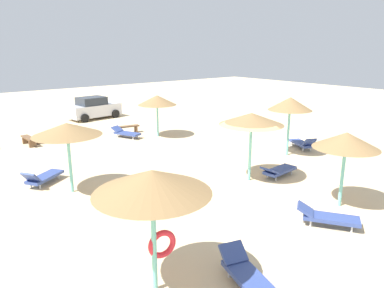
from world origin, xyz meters
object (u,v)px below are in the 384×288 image
at_px(lounger_0, 303,143).
at_px(bench_1, 47,137).
at_px(lounger_5, 327,217).
at_px(lounger_1, 247,274).
at_px(parasol_1, 152,183).
at_px(bench_0, 128,128).
at_px(parasol_5, 346,141).
at_px(bench_2, 29,140).
at_px(parasol_2, 67,129).
at_px(lounger_3, 278,170).
at_px(lounger_2, 43,177).
at_px(parasol_4, 157,100).
at_px(parked_car, 94,108).
at_px(parasol_0, 290,104).
at_px(lounger_4, 126,133).
at_px(parasol_3, 251,119).

xyz_separation_m(lounger_0, bench_1, (-10.64, 10.25, 0.02)).
xyz_separation_m(lounger_5, bench_1, (-3.54, 16.10, 0.04)).
bearing_deg(lounger_0, lounger_1, -150.69).
bearing_deg(parasol_1, bench_0, 63.21).
distance_m(parasol_5, bench_2, 16.95).
bearing_deg(parasol_2, bench_2, 85.47).
xyz_separation_m(lounger_0, lounger_3, (-4.71, -2.04, -0.02)).
bearing_deg(lounger_5, parasol_5, 17.52).
bearing_deg(lounger_1, bench_1, 87.71).
relative_size(lounger_1, bench_2, 1.31).
xyz_separation_m(lounger_1, lounger_2, (-1.69, 9.81, 0.01)).
height_order(parasol_4, parked_car, parasol_4).
height_order(lounger_0, lounger_3, lounger_0).
height_order(parasol_0, lounger_4, parasol_0).
bearing_deg(bench_2, bench_1, -2.32).
height_order(lounger_2, lounger_4, lounger_2).
height_order(parasol_1, parasol_3, parasol_1).
relative_size(lounger_0, lounger_5, 1.00).
bearing_deg(parasol_4, bench_1, 155.04).
height_order(parasol_4, parasol_5, parasol_5).
xyz_separation_m(bench_0, bench_2, (-5.98, 0.82, 0.00)).
bearing_deg(parked_car, lounger_1, -105.27).
bearing_deg(parasol_4, lounger_0, -58.02).
height_order(parasol_3, bench_0, parasol_3).
distance_m(parasol_0, parasol_5, 6.35).
height_order(parasol_1, lounger_5, parasol_1).
height_order(parasol_3, lounger_3, parasol_3).
xyz_separation_m(parasol_1, lounger_5, (5.96, -0.75, -2.34)).
height_order(bench_2, parked_car, parked_car).
height_order(parasol_0, bench_2, parasol_0).
relative_size(lounger_4, parked_car, 0.48).
bearing_deg(parasol_0, parasol_1, -156.69).
relative_size(parasol_1, bench_1, 1.92).
distance_m(parasol_0, parasol_4, 8.24).
bearing_deg(parasol_1, bench_1, 81.03).
xyz_separation_m(parasol_4, bench_0, (-1.04, 2.00, -1.96)).
xyz_separation_m(parasol_5, bench_0, (-0.34, 14.77, -2.06)).
bearing_deg(bench_0, parasol_4, -62.56).
height_order(parasol_4, lounger_3, parasol_4).
bearing_deg(lounger_4, lounger_3, -80.80).
distance_m(parasol_5, lounger_4, 13.97).
bearing_deg(parasol_1, parasol_2, 84.16).
distance_m(lounger_1, lounger_3, 7.87).
height_order(lounger_2, lounger_5, lounger_2).
height_order(lounger_1, parked_car, parked_car).
bearing_deg(bench_2, lounger_4, -19.08).
relative_size(parasol_4, lounger_4, 1.30).
bearing_deg(parked_car, parasol_0, -76.83).
bearing_deg(bench_0, lounger_2, -140.47).
bearing_deg(lounger_0, lounger_3, -156.56).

